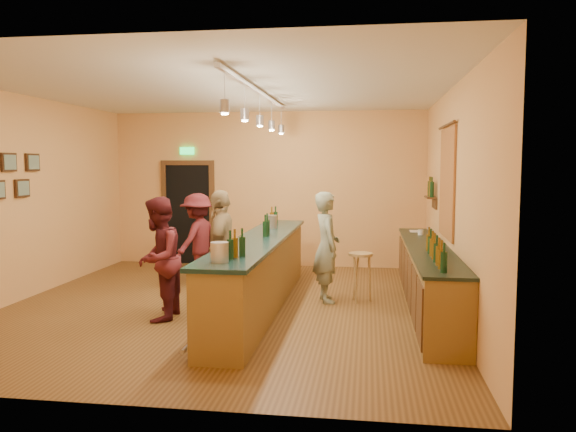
# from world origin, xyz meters

# --- Properties ---
(floor) EXTENTS (7.00, 7.00, 0.00)m
(floor) POSITION_xyz_m (0.00, 0.00, 0.00)
(floor) COLOR brown
(floor) RESTS_ON ground
(ceiling) EXTENTS (6.50, 7.00, 0.02)m
(ceiling) POSITION_xyz_m (0.00, 0.00, 3.20)
(ceiling) COLOR silver
(ceiling) RESTS_ON wall_back
(wall_back) EXTENTS (6.50, 0.02, 3.20)m
(wall_back) POSITION_xyz_m (0.00, 3.50, 1.60)
(wall_back) COLOR #E29D55
(wall_back) RESTS_ON floor
(wall_front) EXTENTS (6.50, 0.02, 3.20)m
(wall_front) POSITION_xyz_m (0.00, -3.50, 1.60)
(wall_front) COLOR #E29D55
(wall_front) RESTS_ON floor
(wall_left) EXTENTS (0.02, 7.00, 3.20)m
(wall_left) POSITION_xyz_m (-3.25, 0.00, 1.60)
(wall_left) COLOR #E29D55
(wall_left) RESTS_ON floor
(wall_right) EXTENTS (0.02, 7.00, 3.20)m
(wall_right) POSITION_xyz_m (3.25, 0.00, 1.60)
(wall_right) COLOR #E29D55
(wall_right) RESTS_ON floor
(doorway) EXTENTS (1.15, 0.09, 2.48)m
(doorway) POSITION_xyz_m (-1.70, 3.47, 1.13)
(doorway) COLOR black
(doorway) RESTS_ON wall_back
(tapestry) EXTENTS (0.03, 1.40, 1.60)m
(tapestry) POSITION_xyz_m (3.23, 0.40, 1.85)
(tapestry) COLOR maroon
(tapestry) RESTS_ON wall_right
(bottle_shelf) EXTENTS (0.17, 0.55, 0.54)m
(bottle_shelf) POSITION_xyz_m (3.17, 1.90, 1.67)
(bottle_shelf) COLOR #4D2D17
(bottle_shelf) RESTS_ON wall_right
(back_counter) EXTENTS (0.60, 4.55, 1.27)m
(back_counter) POSITION_xyz_m (2.97, 0.18, 0.49)
(back_counter) COLOR olive
(back_counter) RESTS_ON floor
(tasting_bar) EXTENTS (0.73, 5.10, 1.38)m
(tasting_bar) POSITION_xyz_m (0.53, -0.00, 0.61)
(tasting_bar) COLOR olive
(tasting_bar) RESTS_ON floor
(pendant_track) EXTENTS (0.11, 4.60, 0.50)m
(pendant_track) POSITION_xyz_m (0.54, -0.00, 2.98)
(pendant_track) COLOR silver
(pendant_track) RESTS_ON ceiling
(bartender) EXTENTS (0.58, 0.72, 1.70)m
(bartender) POSITION_xyz_m (1.47, 0.53, 0.85)
(bartender) COLOR gray
(bartender) RESTS_ON floor
(customer_a) EXTENTS (0.68, 0.85, 1.68)m
(customer_a) POSITION_xyz_m (-0.72, -0.82, 0.84)
(customer_a) COLOR #59191E
(customer_a) RESTS_ON floor
(customer_b) EXTENTS (0.52, 1.06, 1.75)m
(customer_b) POSITION_xyz_m (-0.01, -0.16, 0.88)
(customer_b) COLOR #997A51
(customer_b) RESTS_ON floor
(customer_c) EXTENTS (0.91, 1.18, 1.61)m
(customer_c) POSITION_xyz_m (-0.88, 1.49, 0.80)
(customer_c) COLOR #59191E
(customer_c) RESTS_ON floor
(bar_stool) EXTENTS (0.37, 0.37, 0.76)m
(bar_stool) POSITION_xyz_m (1.99, 0.59, 0.62)
(bar_stool) COLOR #A47F4A
(bar_stool) RESTS_ON floor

